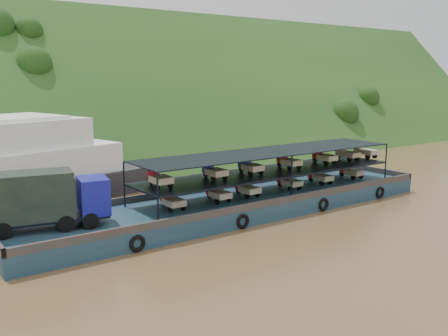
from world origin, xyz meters
TOP-DOWN VIEW (x-y plane):
  - ground at (0.00, 0.00)m, footprint 160.00×160.00m
  - hillside at (0.00, 36.00)m, footprint 140.00×39.60m
  - cargo_barge at (-3.86, 0.94)m, footprint 35.07×7.18m

SIDE VIEW (x-z plane):
  - ground at x=0.00m, z-range 0.00..0.00m
  - hillside at x=0.00m, z-range -19.80..19.80m
  - cargo_barge at x=-3.86m, z-range -1.19..3.59m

